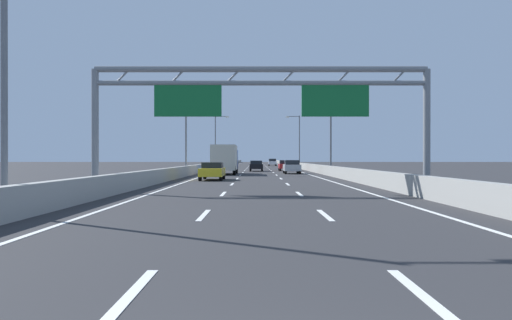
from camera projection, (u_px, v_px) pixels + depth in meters
name	position (u px, v px, depth m)	size (l,w,h in m)	color
ground_plane	(256.00, 167.00, 102.70)	(260.00, 260.00, 0.00)	#2D2D30
lane_dash_left_0	(127.00, 298.00, 6.20)	(0.16, 3.00, 0.01)	white
lane_dash_left_1	(203.00, 215.00, 15.20)	(0.16, 3.00, 0.01)	white
lane_dash_left_2	(222.00, 194.00, 24.19)	(0.16, 3.00, 0.01)	white
lane_dash_left_3	(231.00, 184.00, 33.19)	(0.16, 3.00, 0.01)	white
lane_dash_left_4	(236.00, 179.00, 42.19)	(0.16, 3.00, 0.01)	white
lane_dash_left_5	(240.00, 175.00, 51.19)	(0.16, 3.00, 0.01)	white
lane_dash_left_6	(242.00, 173.00, 60.19)	(0.16, 3.00, 0.01)	white
lane_dash_left_7	(244.00, 171.00, 69.19)	(0.16, 3.00, 0.01)	white
lane_dash_left_8	(245.00, 169.00, 78.19)	(0.16, 3.00, 0.01)	white
lane_dash_left_9	(246.00, 168.00, 87.19)	(0.16, 3.00, 0.01)	white
lane_dash_left_10	(247.00, 167.00, 96.19)	(0.16, 3.00, 0.01)	white
lane_dash_left_11	(248.00, 166.00, 105.19)	(0.16, 3.00, 0.01)	white
lane_dash_left_12	(248.00, 166.00, 114.19)	(0.16, 3.00, 0.01)	white
lane_dash_left_13	(249.00, 165.00, 123.19)	(0.16, 3.00, 0.01)	white
lane_dash_left_14	(249.00, 165.00, 132.19)	(0.16, 3.00, 0.01)	white
lane_dash_left_15	(250.00, 164.00, 141.19)	(0.16, 3.00, 0.01)	white
lane_dash_left_16	(250.00, 164.00, 150.19)	(0.16, 3.00, 0.01)	white
lane_dash_left_17	(250.00, 164.00, 159.19)	(0.16, 3.00, 0.01)	white
lane_dash_right_0	(424.00, 298.00, 6.20)	(0.16, 3.00, 0.01)	white
lane_dash_right_1	(324.00, 215.00, 15.20)	(0.16, 3.00, 0.01)	white
lane_dash_right_2	(299.00, 194.00, 24.20)	(0.16, 3.00, 0.01)	white
lane_dash_right_3	(287.00, 184.00, 33.20)	(0.16, 3.00, 0.01)	white
lane_dash_right_4	(280.00, 179.00, 42.20)	(0.16, 3.00, 0.01)	white
lane_dash_right_5	(276.00, 175.00, 51.20)	(0.16, 3.00, 0.01)	white
lane_dash_right_6	(273.00, 173.00, 60.20)	(0.16, 3.00, 0.01)	white
lane_dash_right_7	(270.00, 171.00, 69.20)	(0.16, 3.00, 0.01)	white
lane_dash_right_8	(269.00, 169.00, 78.20)	(0.16, 3.00, 0.01)	white
lane_dash_right_9	(267.00, 168.00, 87.20)	(0.16, 3.00, 0.01)	white
lane_dash_right_10	(266.00, 167.00, 96.20)	(0.16, 3.00, 0.01)	white
lane_dash_right_11	(265.00, 166.00, 105.20)	(0.16, 3.00, 0.01)	white
lane_dash_right_12	(264.00, 166.00, 114.20)	(0.16, 3.00, 0.01)	white
lane_dash_right_13	(264.00, 165.00, 123.20)	(0.16, 3.00, 0.01)	white
lane_dash_right_14	(263.00, 165.00, 132.20)	(0.16, 3.00, 0.01)	white
lane_dash_right_15	(263.00, 164.00, 141.20)	(0.16, 3.00, 0.01)	white
lane_dash_right_16	(262.00, 164.00, 150.20)	(0.16, 3.00, 0.01)	white
lane_dash_right_17	(262.00, 164.00, 159.20)	(0.16, 3.00, 0.01)	white
edge_line_left	(227.00, 168.00, 90.69)	(0.16, 176.00, 0.01)	white
edge_line_right	(286.00, 168.00, 90.71)	(0.16, 176.00, 0.01)	white
barrier_left	(225.00, 164.00, 112.68)	(0.45, 220.00, 0.95)	#9E9E99
barrier_right	(288.00, 164.00, 112.71)	(0.45, 220.00, 0.95)	#9E9E99
sign_gantry	(260.00, 96.00, 25.92)	(17.15, 0.36, 6.36)	gray
streetlamp_left_near	(11.00, 33.00, 15.13)	(2.58, 0.28, 9.50)	slate
streetlamp_left_mid	(187.00, 123.00, 54.45)	(2.58, 0.28, 9.50)	slate
streetlamp_right_mid	(328.00, 123.00, 54.48)	(2.58, 0.28, 9.50)	slate
streetlamp_left_far	(216.00, 138.00, 93.78)	(2.58, 0.28, 9.50)	slate
streetlamp_right_far	(297.00, 138.00, 93.80)	(2.58, 0.28, 9.50)	slate
silver_car	(291.00, 167.00, 55.98)	(1.74, 4.22, 1.48)	#A8ADB2
black_car	(255.00, 166.00, 66.72)	(1.71, 4.23, 1.38)	black
white_car	(271.00, 162.00, 114.16)	(1.79, 4.38, 1.57)	silver
yellow_car	(212.00, 171.00, 39.73)	(1.75, 4.68, 1.37)	yellow
red_car	(285.00, 165.00, 68.60)	(1.90, 4.21, 1.43)	red
box_truck	(224.00, 158.00, 53.78)	(2.44, 8.33, 3.03)	#194799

